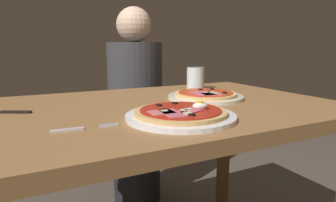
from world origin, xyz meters
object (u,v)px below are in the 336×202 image
(pizza_across_left, at_px, (205,96))
(knife, at_px, (3,112))
(pizza_foreground, at_px, (181,114))
(water_glass_near, at_px, (195,80))
(dining_table, at_px, (160,139))
(fork, at_px, (80,129))
(diner_person, at_px, (136,113))

(pizza_across_left, xyz_separation_m, knife, (-0.67, 0.07, -0.01))
(pizza_foreground, height_order, water_glass_near, water_glass_near)
(water_glass_near, bearing_deg, dining_table, -141.36)
(fork, bearing_deg, pizza_across_left, 23.09)
(pizza_foreground, bearing_deg, fork, 177.39)
(dining_table, distance_m, knife, 0.49)
(fork, distance_m, knife, 0.33)
(pizza_foreground, height_order, knife, pizza_foreground)
(pizza_foreground, bearing_deg, dining_table, 81.78)
(pizza_across_left, relative_size, diner_person, 0.24)
(pizza_across_left, bearing_deg, pizza_foreground, -135.84)
(dining_table, xyz_separation_m, pizza_across_left, (0.20, 0.02, 0.13))
(pizza_across_left, relative_size, water_glass_near, 2.77)
(pizza_across_left, height_order, diner_person, diner_person)
(pizza_across_left, bearing_deg, water_glass_near, 67.95)
(pizza_foreground, bearing_deg, knife, 146.55)
(water_glass_near, height_order, diner_person, diner_person)
(knife, bearing_deg, diner_person, 44.51)
(dining_table, height_order, pizza_foreground, pizza_foreground)
(water_glass_near, distance_m, diner_person, 0.56)
(dining_table, relative_size, water_glass_near, 11.87)
(knife, bearing_deg, pizza_across_left, -5.75)
(pizza_across_left, height_order, water_glass_near, water_glass_near)
(water_glass_near, bearing_deg, pizza_foreground, -126.14)
(knife, relative_size, diner_person, 0.15)
(fork, bearing_deg, diner_person, 62.76)
(pizza_across_left, distance_m, diner_person, 0.73)
(pizza_across_left, bearing_deg, dining_table, -173.92)
(pizza_foreground, distance_m, diner_person, 0.97)
(dining_table, relative_size, pizza_across_left, 4.29)
(pizza_across_left, xyz_separation_m, fork, (-0.50, -0.21, -0.01))
(dining_table, bearing_deg, water_glass_near, 38.64)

